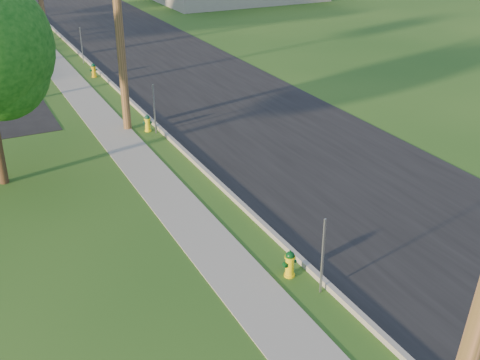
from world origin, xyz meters
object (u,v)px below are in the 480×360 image
object	(u,v)px
hydrant_mid	(148,123)
hydrant_far	(94,70)
hydrant_near	(290,264)
utility_pole_mid	(117,3)

from	to	relation	value
hydrant_mid	hydrant_far	xyz separation A→B (m)	(0.04, 8.79, 0.01)
hydrant_mid	hydrant_far	distance (m)	8.79
hydrant_near	utility_pole_mid	bearing A→B (deg)	92.56
hydrant_mid	hydrant_near	bearing A→B (deg)	-90.56
utility_pole_mid	hydrant_far	distance (m)	9.37
hydrant_mid	hydrant_far	size ratio (longest dim) A/B	0.96
hydrant_near	hydrant_mid	size ratio (longest dim) A/B	1.04
hydrant_near	hydrant_mid	distance (m)	11.24
hydrant_near	hydrant_far	bearing A→B (deg)	89.56
hydrant_near	hydrant_far	size ratio (longest dim) A/B	1.00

